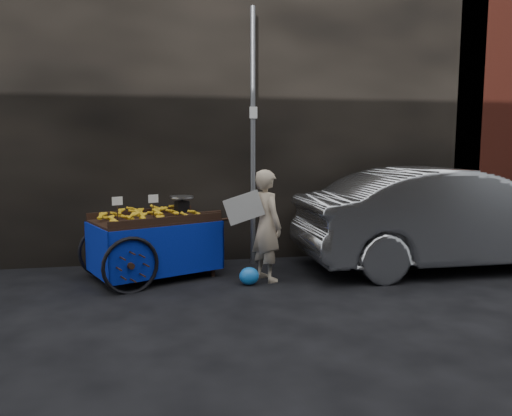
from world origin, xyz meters
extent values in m
plane|color=black|center=(0.00, 0.00, 0.00)|extent=(80.00, 80.00, 0.00)
cube|color=black|center=(-1.00, 2.60, 2.50)|extent=(11.00, 2.00, 5.00)
cube|color=#591E14|center=(5.50, 2.60, 2.50)|extent=(3.00, 2.00, 5.00)
cylinder|color=slate|center=(0.30, 1.30, 2.00)|extent=(0.08, 0.08, 4.00)
cube|color=white|center=(0.30, 1.25, 2.40)|extent=(0.12, 0.02, 0.18)
cube|color=black|center=(-1.24, 0.71, 0.82)|extent=(1.91, 1.59, 0.06)
cube|color=black|center=(-1.43, 1.15, 0.89)|extent=(1.52, 0.68, 0.10)
cube|color=black|center=(-1.05, 0.27, 0.89)|extent=(1.52, 0.68, 0.10)
cube|color=black|center=(-0.42, 0.62, 0.41)|extent=(0.07, 0.07, 0.82)
cube|color=black|center=(-0.75, 1.37, 0.41)|extent=(0.07, 0.07, 0.82)
cylinder|color=black|center=(-0.09, 0.76, 0.82)|extent=(0.49, 0.24, 0.04)
cylinder|color=black|center=(-0.42, 1.51, 0.82)|extent=(0.49, 0.24, 0.04)
torus|color=black|center=(-1.54, -0.02, 0.36)|extent=(0.73, 0.35, 0.77)
torus|color=black|center=(-1.98, 0.99, 0.36)|extent=(0.73, 0.35, 0.77)
cylinder|color=black|center=(-1.76, 0.49, 0.36)|extent=(0.50, 1.07, 0.05)
cube|color=navy|center=(-1.04, 0.23, 0.47)|extent=(1.55, 0.68, 0.70)
cube|color=navy|center=(-1.45, 1.19, 0.47)|extent=(1.55, 0.68, 0.70)
cube|color=navy|center=(-2.01, 0.38, 0.47)|extent=(0.44, 0.99, 0.70)
cube|color=navy|center=(-0.48, 1.04, 0.47)|extent=(0.44, 0.99, 0.70)
cube|color=black|center=(-0.84, 0.94, 0.99)|extent=(0.23, 0.20, 0.16)
cylinder|color=silver|center=(-0.84, 0.94, 1.14)|extent=(0.46, 0.46, 0.03)
cube|color=white|center=(-1.72, 0.38, 1.16)|extent=(0.14, 0.07, 0.11)
cube|color=white|center=(-1.25, 0.59, 1.16)|extent=(0.14, 0.07, 0.11)
imported|color=tan|center=(0.30, 0.27, 0.78)|extent=(0.57, 0.67, 1.57)
cube|color=beige|center=(-0.03, 0.18, 1.05)|extent=(0.59, 0.06, 0.50)
ellipsoid|color=blue|center=(0.02, 0.06, 0.12)|extent=(0.27, 0.22, 0.25)
imported|color=#A7AAAE|center=(3.26, 0.46, 0.78)|extent=(4.72, 1.66, 1.55)
camera|label=1|loc=(-1.12, -6.48, 1.91)|focal=35.00mm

